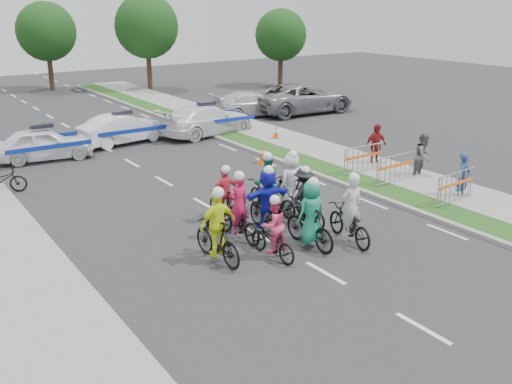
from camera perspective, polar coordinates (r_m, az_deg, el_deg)
ground at (r=14.16m, az=6.96°, el=-8.07°), size 90.00×90.00×0.00m
curb_right at (r=20.77m, az=8.53°, el=0.86°), size 0.20×60.00×0.12m
grass_strip at (r=21.24m, az=9.93°, el=1.17°), size 1.20×60.00×0.11m
sidewalk_right at (r=22.49m, az=13.23°, el=1.95°), size 2.40×60.00×0.13m
rider_0 at (r=15.75m, az=9.34°, el=-2.72°), size 1.02×2.07×2.02m
rider_1 at (r=15.25m, az=5.45°, el=-2.84°), size 0.85×1.91×1.99m
rider_2 at (r=14.60m, az=1.67°, el=-4.26°), size 0.76×1.74×1.74m
rider_3 at (r=14.37m, az=-3.88°, el=-4.16°), size 1.04×1.96×2.03m
rider_4 at (r=16.75m, az=4.71°, el=-1.02°), size 1.08×1.87×1.84m
rider_5 at (r=16.15m, az=1.10°, el=-1.26°), size 1.63×1.95×2.00m
rider_6 at (r=15.76m, az=-1.82°, el=-2.48°), size 0.79×1.99×2.00m
rider_7 at (r=17.67m, az=3.48°, el=0.30°), size 0.94×2.00×2.03m
rider_8 at (r=17.62m, az=1.00°, el=0.11°), size 0.89×2.01×1.99m
rider_9 at (r=16.95m, az=-3.13°, el=-0.83°), size 0.91×1.71×1.79m
police_car_0 at (r=25.27m, az=-20.47°, el=4.52°), size 4.17×2.21×1.35m
police_car_1 at (r=27.21m, az=-13.12°, el=6.17°), size 4.31×2.09×1.36m
police_car_2 at (r=28.38m, az=-4.94°, el=7.21°), size 5.35×2.85×1.47m
civilian_sedan at (r=33.01m, az=-0.43°, el=8.82°), size 5.00×2.47×1.40m
civilian_suv at (r=34.08m, az=4.75°, el=9.35°), size 6.39×3.23×1.73m
spectator_0 at (r=20.11m, az=20.04°, el=1.48°), size 0.65×0.50×1.58m
spectator_1 at (r=22.02m, az=16.41°, el=3.48°), size 0.93×0.78×1.72m
spectator_2 at (r=23.23m, az=11.88°, el=4.62°), size 1.04×0.51×1.72m
barrier_0 at (r=19.51m, az=19.30°, el=0.35°), size 2.03×0.67×1.12m
barrier_1 at (r=21.03m, az=13.76°, el=2.17°), size 2.01×0.55×1.12m
barrier_2 at (r=22.10m, az=10.66°, el=3.17°), size 2.00×0.51×1.12m
cone_0 at (r=23.24m, az=0.73°, el=3.70°), size 0.40×0.40×0.70m
cone_1 at (r=27.04m, az=2.02°, el=5.83°), size 0.40×0.40×0.70m
parked_bike at (r=21.50m, az=-24.20°, el=1.09°), size 1.82×1.21×0.91m
tree_1 at (r=43.14m, az=-10.88°, el=15.95°), size 4.55×4.55×6.82m
tree_2 at (r=44.29m, az=2.49°, el=15.40°), size 3.85×3.85×5.77m
tree_4 at (r=44.94m, az=-20.25°, el=14.81°), size 4.20×4.20×6.30m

